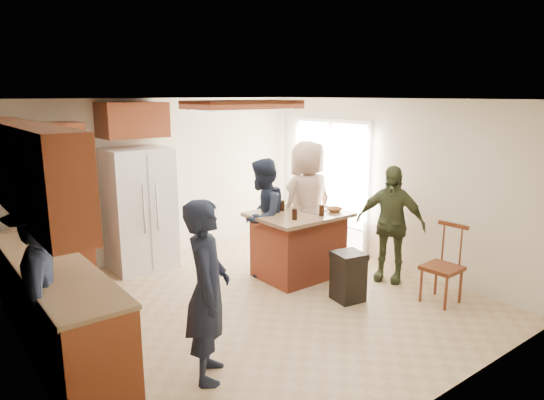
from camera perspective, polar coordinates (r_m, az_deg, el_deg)
room_shell at (r=9.98m, az=12.95°, el=2.27°), size 8.00×5.20×5.00m
person_front_left at (r=4.44m, az=-7.60°, el=-10.55°), size 0.72×0.76×1.68m
person_behind_left at (r=6.89m, az=-1.11°, el=-2.06°), size 0.96×0.86×1.69m
person_behind_right at (r=7.34m, az=4.21°, el=-0.38°), size 0.93×0.61×1.89m
person_side_right at (r=6.88m, az=13.72°, el=-2.72°), size 0.86×1.07×1.62m
person_counter at (r=4.85m, az=-24.72°, el=-9.15°), size 0.82×1.23×1.75m
left_cabinetry at (r=5.32m, az=-25.09°, el=-6.41°), size 0.64×3.00×2.30m
back_wall_units at (r=7.13m, az=-21.57°, el=1.97°), size 1.80×0.60×2.45m
refrigerator at (r=7.40m, az=-15.30°, el=-1.04°), size 0.90×0.76×1.80m
kitchen_island at (r=6.93m, az=3.14°, el=-5.17°), size 1.28×1.03×0.93m
island_items at (r=6.87m, az=5.26°, el=-1.07°), size 0.90×0.64×0.15m
trash_bin at (r=6.24m, az=8.96°, el=-8.83°), size 0.42×0.42×0.63m
spindle_chair at (r=6.43m, az=19.47°, el=-7.49°), size 0.44×0.44×0.99m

